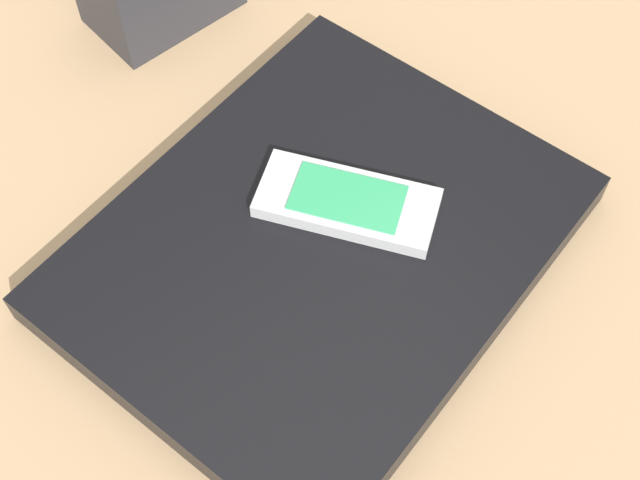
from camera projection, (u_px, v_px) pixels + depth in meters
desk_surface at (355, 220)px, 60.98cm from camera, size 120.00×80.00×3.00cm
laptop_closed at (320, 246)px, 56.61cm from camera, size 36.68×32.43×2.50cm
cell_phone_on_laptop at (347, 202)px, 56.24cm from camera, size 10.98×11.95×1.19cm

